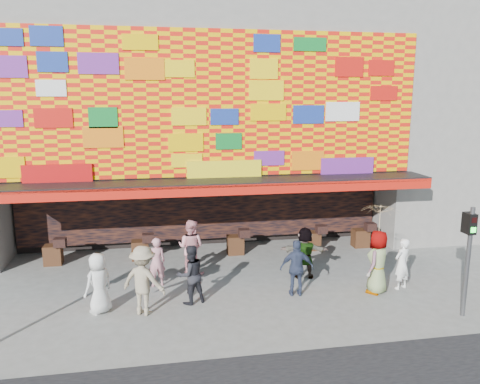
{
  "coord_description": "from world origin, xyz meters",
  "views": [
    {
      "loc": [
        -1.77,
        -11.98,
        5.76
      ],
      "look_at": [
        0.72,
        2.0,
        2.9
      ],
      "focal_mm": 35.0,
      "sensor_mm": 36.0,
      "label": 1
    }
  ],
  "objects_px": {
    "ped_a": "(99,283)",
    "ped_h": "(402,264)",
    "parasol": "(380,222)",
    "ped_b": "(156,262)",
    "ped_d": "(143,280)",
    "ped_e": "(297,268)",
    "ped_g": "(378,262)",
    "signal_right": "(469,250)",
    "ped_i": "(191,247)",
    "ped_c": "(190,274)",
    "ped_f": "(305,253)"
  },
  "relations": [
    {
      "from": "signal_right",
      "to": "ped_g",
      "type": "bearing_deg",
      "value": 131.08
    },
    {
      "from": "signal_right",
      "to": "ped_d",
      "type": "relative_size",
      "value": 1.57
    },
    {
      "from": "ped_h",
      "to": "ped_i",
      "type": "relative_size",
      "value": 0.86
    },
    {
      "from": "ped_e",
      "to": "ped_g",
      "type": "height_order",
      "value": "ped_g"
    },
    {
      "from": "ped_a",
      "to": "ped_i",
      "type": "relative_size",
      "value": 0.91
    },
    {
      "from": "signal_right",
      "to": "ped_a",
      "type": "height_order",
      "value": "signal_right"
    },
    {
      "from": "ped_a",
      "to": "parasol",
      "type": "bearing_deg",
      "value": 137.58
    },
    {
      "from": "ped_g",
      "to": "ped_a",
      "type": "bearing_deg",
      "value": -44.44
    },
    {
      "from": "ped_c",
      "to": "ped_g",
      "type": "height_order",
      "value": "ped_g"
    },
    {
      "from": "ped_b",
      "to": "ped_g",
      "type": "relative_size",
      "value": 0.81
    },
    {
      "from": "ped_a",
      "to": "ped_f",
      "type": "xyz_separation_m",
      "value": [
        6.28,
        1.48,
        0.0
      ]
    },
    {
      "from": "signal_right",
      "to": "ped_g",
      "type": "distance_m",
      "value": 2.6
    },
    {
      "from": "ped_d",
      "to": "ped_g",
      "type": "xyz_separation_m",
      "value": [
        6.85,
        0.22,
        0.01
      ]
    },
    {
      "from": "ped_c",
      "to": "parasol",
      "type": "xyz_separation_m",
      "value": [
        5.56,
        -0.25,
        1.35
      ]
    },
    {
      "from": "ped_a",
      "to": "ped_f",
      "type": "distance_m",
      "value": 6.45
    },
    {
      "from": "ped_f",
      "to": "ped_h",
      "type": "relative_size",
      "value": 1.06
    },
    {
      "from": "ped_f",
      "to": "ped_e",
      "type": "bearing_deg",
      "value": 74.52
    },
    {
      "from": "ped_c",
      "to": "ped_g",
      "type": "relative_size",
      "value": 0.89
    },
    {
      "from": "ped_a",
      "to": "ped_i",
      "type": "bearing_deg",
      "value": -179.35
    },
    {
      "from": "signal_right",
      "to": "ped_b",
      "type": "xyz_separation_m",
      "value": [
        -8.11,
        3.51,
        -1.08
      ]
    },
    {
      "from": "ped_b",
      "to": "ped_c",
      "type": "xyz_separation_m",
      "value": [
        0.95,
        -1.43,
        0.08
      ]
    },
    {
      "from": "ped_i",
      "to": "ped_a",
      "type": "bearing_deg",
      "value": 70.28
    },
    {
      "from": "ped_b",
      "to": "parasol",
      "type": "height_order",
      "value": "parasol"
    },
    {
      "from": "ped_a",
      "to": "ped_h",
      "type": "bearing_deg",
      "value": 138.59
    },
    {
      "from": "ped_a",
      "to": "parasol",
      "type": "distance_m",
      "value": 8.17
    },
    {
      "from": "parasol",
      "to": "ped_d",
      "type": "bearing_deg",
      "value": -178.18
    },
    {
      "from": "ped_b",
      "to": "ped_i",
      "type": "xyz_separation_m",
      "value": [
        1.13,
        0.84,
        0.15
      ]
    },
    {
      "from": "signal_right",
      "to": "ped_f",
      "type": "bearing_deg",
      "value": 134.96
    },
    {
      "from": "ped_a",
      "to": "ped_c",
      "type": "bearing_deg",
      "value": 142.19
    },
    {
      "from": "ped_g",
      "to": "ped_i",
      "type": "bearing_deg",
      "value": -69.07
    },
    {
      "from": "ped_b",
      "to": "ped_f",
      "type": "distance_m",
      "value": 4.74
    },
    {
      "from": "ped_g",
      "to": "ped_e",
      "type": "bearing_deg",
      "value": -49.41
    },
    {
      "from": "ped_c",
      "to": "ped_e",
      "type": "bearing_deg",
      "value": 157.39
    },
    {
      "from": "ped_f",
      "to": "ped_g",
      "type": "xyz_separation_m",
      "value": [
        1.77,
        -1.54,
        0.12
      ]
    },
    {
      "from": "ped_e",
      "to": "ped_i",
      "type": "distance_m",
      "value": 3.73
    },
    {
      "from": "ped_b",
      "to": "ped_d",
      "type": "xyz_separation_m",
      "value": [
        -0.34,
        -1.89,
        0.18
      ]
    },
    {
      "from": "parasol",
      "to": "ped_h",
      "type": "bearing_deg",
      "value": 9.73
    },
    {
      "from": "ped_g",
      "to": "ped_i",
      "type": "relative_size",
      "value": 1.04
    },
    {
      "from": "parasol",
      "to": "ped_i",
      "type": "bearing_deg",
      "value": 154.92
    },
    {
      "from": "ped_g",
      "to": "ped_d",
      "type": "bearing_deg",
      "value": -42.17
    },
    {
      "from": "ped_i",
      "to": "parasol",
      "type": "relative_size",
      "value": 0.94
    },
    {
      "from": "signal_right",
      "to": "ped_a",
      "type": "distance_m",
      "value": 9.89
    },
    {
      "from": "ped_a",
      "to": "ped_e",
      "type": "distance_m",
      "value": 5.62
    },
    {
      "from": "signal_right",
      "to": "ped_e",
      "type": "bearing_deg",
      "value": 152.86
    },
    {
      "from": "signal_right",
      "to": "ped_i",
      "type": "distance_m",
      "value": 8.29
    },
    {
      "from": "ped_a",
      "to": "ped_h",
      "type": "distance_m",
      "value": 8.93
    },
    {
      "from": "signal_right",
      "to": "ped_h",
      "type": "distance_m",
      "value": 2.37
    },
    {
      "from": "ped_c",
      "to": "parasol",
      "type": "relative_size",
      "value": 0.87
    },
    {
      "from": "ped_b",
      "to": "ped_a",
      "type": "bearing_deg",
      "value": 33.64
    },
    {
      "from": "ped_a",
      "to": "ped_g",
      "type": "relative_size",
      "value": 0.88
    }
  ]
}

